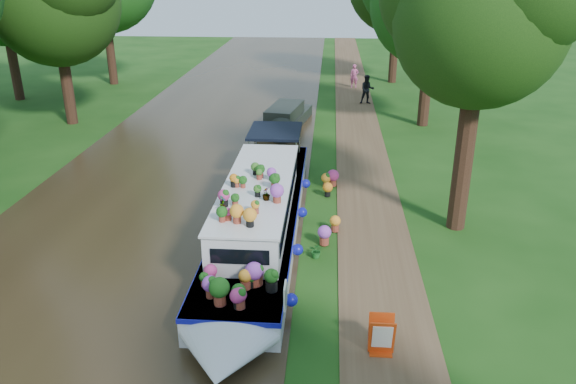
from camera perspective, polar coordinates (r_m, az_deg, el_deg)
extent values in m
plane|color=#163E0F|center=(15.38, 4.74, -7.98)|extent=(100.00, 100.00, 0.00)
cube|color=black|center=(16.41, -16.86, -6.84)|extent=(10.00, 100.00, 0.02)
cube|color=#4F3A25|center=(15.44, 9.24, -8.02)|extent=(2.20, 100.00, 0.03)
cube|color=silver|center=(17.47, -2.64, -2.56)|extent=(2.20, 12.00, 0.75)
cube|color=#101294|center=(17.34, -2.66, -1.61)|extent=(2.24, 12.04, 0.12)
cube|color=silver|center=(16.37, -3.02, -0.88)|extent=(1.80, 7.00, 1.05)
cube|color=silver|center=(16.16, -3.06, 0.93)|extent=(1.90, 7.10, 0.06)
cube|color=black|center=(16.26, 0.15, -0.73)|extent=(0.03, 6.40, 0.38)
cube|color=black|center=(16.48, -6.17, -0.54)|extent=(0.03, 6.40, 0.38)
cube|color=black|center=(20.94, -1.32, 6.21)|extent=(1.90, 2.40, 0.10)
cube|color=white|center=(12.32, -0.30, -10.47)|extent=(0.04, 0.45, 0.55)
imported|color=#134612|center=(14.31, -6.68, -1.07)|extent=(0.17, 0.23, 0.42)
imported|color=#134612|center=(14.85, -2.23, -0.18)|extent=(0.23, 0.23, 0.36)
cylinder|color=black|center=(17.65, 17.41, 3.25)|extent=(0.56, 0.56, 4.55)
sphere|color=black|center=(16.85, 19.00, 16.05)|extent=(4.80, 4.80, 4.80)
cylinder|color=black|center=(29.26, 13.81, 10.26)|extent=(0.56, 0.56, 3.85)
sphere|color=#134612|center=(28.73, 14.57, 18.12)|extent=(6.00, 6.00, 6.00)
cylinder|color=black|center=(39.91, 10.71, 13.87)|extent=(0.56, 0.56, 4.20)
cylinder|color=black|center=(30.88, -21.52, 9.97)|extent=(0.56, 0.56, 3.85)
sphere|color=black|center=(30.37, -22.65, 17.50)|extent=(6.20, 6.20, 6.20)
cylinder|color=black|center=(40.47, -17.59, 13.48)|extent=(0.56, 0.56, 4.38)
cylinder|color=black|center=(37.75, -26.08, 11.56)|extent=(0.56, 0.56, 4.20)
cube|color=black|center=(28.64, -0.28, 7.26)|extent=(2.55, 5.46, 0.52)
cube|color=black|center=(28.07, -0.35, 8.15)|extent=(1.83, 3.24, 0.61)
cube|color=#C6390E|center=(12.61, 9.36, -15.66)|extent=(0.48, 0.39, 0.03)
cube|color=#C6390E|center=(12.27, 9.53, -14.40)|extent=(0.54, 0.22, 0.86)
cube|color=#C6390E|center=(12.44, 9.45, -13.83)|extent=(0.54, 0.22, 0.86)
cube|color=white|center=(12.22, 9.55, -14.34)|extent=(0.42, 0.15, 0.60)
imported|color=#E45D86|center=(37.86, 6.75, 11.63)|extent=(0.59, 0.43, 1.51)
imported|color=black|center=(33.43, 8.05, 10.27)|extent=(0.85, 0.69, 1.67)
imported|color=#1E6422|center=(15.87, 2.93, -5.98)|extent=(0.49, 0.47, 0.44)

